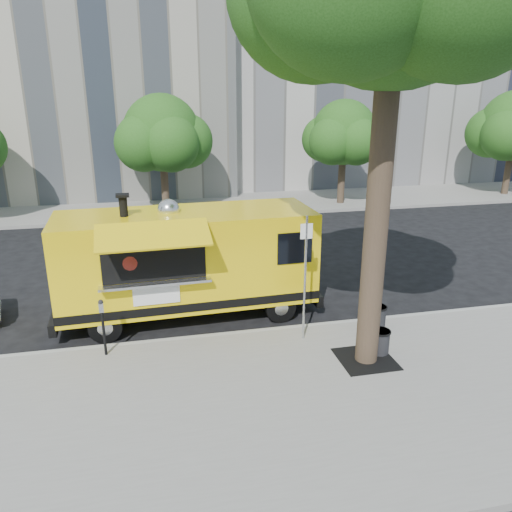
{
  "coord_description": "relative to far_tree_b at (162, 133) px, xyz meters",
  "views": [
    {
      "loc": [
        -1.85,
        -11.74,
        5.8
      ],
      "look_at": [
        0.74,
        0.0,
        1.77
      ],
      "focal_mm": 35.0,
      "sensor_mm": 36.0,
      "label": 1
    }
  ],
  "objects": [
    {
      "name": "parking_meter",
      "position": [
        -2.0,
        -14.05,
        -2.85
      ],
      "size": [
        0.11,
        0.11,
        1.33
      ],
      "color": "black",
      "rests_on": "sidewalk"
    },
    {
      "name": "sign_post",
      "position": [
        2.55,
        -14.25,
        -1.98
      ],
      "size": [
        0.28,
        0.06,
        3.0
      ],
      "color": "silver",
      "rests_on": "sidewalk"
    },
    {
      "name": "food_truck",
      "position": [
        0.02,
        -12.13,
        -2.25
      ],
      "size": [
        6.91,
        3.35,
        3.37
      ],
      "rotation": [
        0.0,
        0.0,
        0.04
      ],
      "color": "yellow",
      "rests_on": "ground"
    },
    {
      "name": "sidewalk",
      "position": [
        1.0,
        -16.7,
        -3.76
      ],
      "size": [
        60.0,
        6.0,
        0.15
      ],
      "primitive_type": "cube",
      "color": "gray",
      "rests_on": "ground"
    },
    {
      "name": "trash_bin_left",
      "position": [
        4.01,
        -15.29,
        -3.39
      ],
      "size": [
        0.46,
        0.46,
        0.55
      ],
      "color": "black",
      "rests_on": "sidewalk"
    },
    {
      "name": "ground",
      "position": [
        1.0,
        -12.7,
        -3.83
      ],
      "size": [
        120.0,
        120.0,
        0.0
      ],
      "primitive_type": "plane",
      "color": "black",
      "rests_on": "ground"
    },
    {
      "name": "curb",
      "position": [
        1.0,
        -13.63,
        -3.76
      ],
      "size": [
        60.0,
        0.14,
        0.16
      ],
      "primitive_type": "cube",
      "color": "#999993",
      "rests_on": "ground"
    },
    {
      "name": "trash_bin_right",
      "position": [
        4.5,
        -14.1,
        -3.38
      ],
      "size": [
        0.48,
        0.48,
        0.57
      ],
      "color": "black",
      "rests_on": "sidewalk"
    },
    {
      "name": "far_sidewalk",
      "position": [
        1.0,
        0.8,
        -3.76
      ],
      "size": [
        60.0,
        5.0,
        0.15
      ],
      "primitive_type": "cube",
      "color": "gray",
      "rests_on": "ground"
    },
    {
      "name": "far_tree_c",
      "position": [
        9.0,
        -0.3,
        -0.12
      ],
      "size": [
        3.24,
        3.24,
        5.21
      ],
      "color": "#33261C",
      "rests_on": "far_sidewalk"
    },
    {
      "name": "far_tree_b",
      "position": [
        0.0,
        0.0,
        0.0
      ],
      "size": [
        3.6,
        3.6,
        5.5
      ],
      "color": "#33261C",
      "rests_on": "far_sidewalk"
    },
    {
      "name": "building_mid",
      "position": [
        13.0,
        10.3,
        6.17
      ],
      "size": [
        20.0,
        14.0,
        20.0
      ],
      "primitive_type": "cube",
      "color": "#ABA5A0",
      "rests_on": "ground"
    },
    {
      "name": "tree_well",
      "position": [
        3.6,
        -15.5,
        -3.68
      ],
      "size": [
        1.2,
        1.2,
        0.02
      ],
      "primitive_type": "cube",
      "color": "black",
      "rests_on": "sidewalk"
    }
  ]
}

